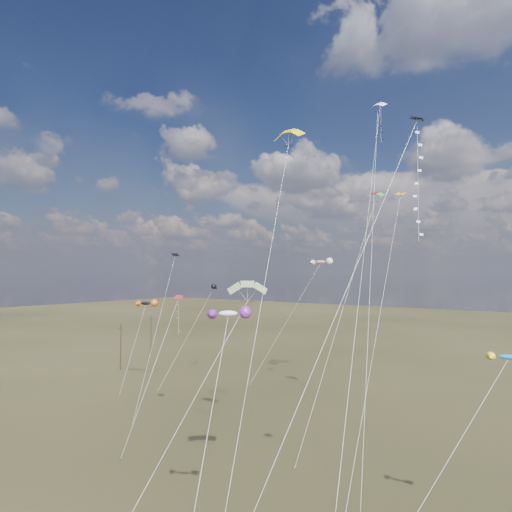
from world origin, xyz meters
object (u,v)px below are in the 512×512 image
Objects in this scene: utility_pole_near at (121,347)px; utility_pole_far at (151,334)px; parafoil_yellow at (288,132)px; novelty_black_orange at (146,303)px.

utility_pole_near is 1.00× the size of utility_pole_far.
utility_pole_far is at bearing 119.74° from utility_pole_near.
utility_pole_near is at bearing 157.10° from parafoil_yellow.
parafoil_yellow is at bearing -31.63° from utility_pole_far.
parafoil_yellow is at bearing -22.90° from utility_pole_near.
novelty_black_orange is (11.68, -4.53, 8.33)m from utility_pole_near.
utility_pole_far is (-8.00, 14.00, 0.00)m from utility_pole_near.
novelty_black_orange is at bearing -21.18° from utility_pole_near.
utility_pole_near and utility_pole_far have the same top height.
utility_pole_near is 0.61× the size of novelty_black_orange.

